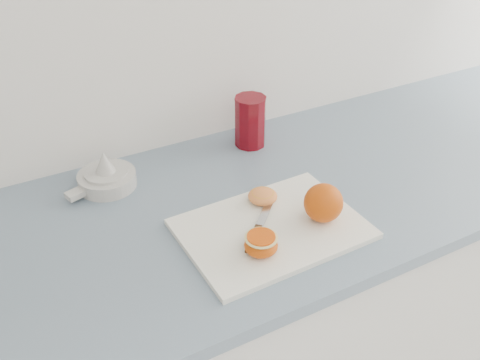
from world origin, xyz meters
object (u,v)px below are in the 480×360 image
Objects in this scene: citrus_juicer at (106,177)px; cutting_board at (272,229)px; half_orange at (261,244)px; red_tumbler at (250,123)px; counter at (243,336)px.

cutting_board is at bearing -52.24° from citrus_juicer.
half_orange is 0.39× the size of citrus_juicer.
red_tumbler is at bearing 1.81° from citrus_juicer.
half_orange is at bearing -136.29° from cutting_board.
counter is at bearing -38.36° from citrus_juicer.
counter is 0.56m from citrus_juicer.
citrus_juicer reaches higher than half_orange.
cutting_board is 2.75× the size of red_tumbler.
red_tumbler is at bearing 57.20° from counter.
half_orange reaches higher than cutting_board.
citrus_juicer is 0.38m from red_tumbler.
cutting_board reaches higher than counter.
citrus_juicer is (-0.24, 0.19, 0.47)m from counter.
citrus_juicer reaches higher than counter.
counter is 0.47m from cutting_board.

